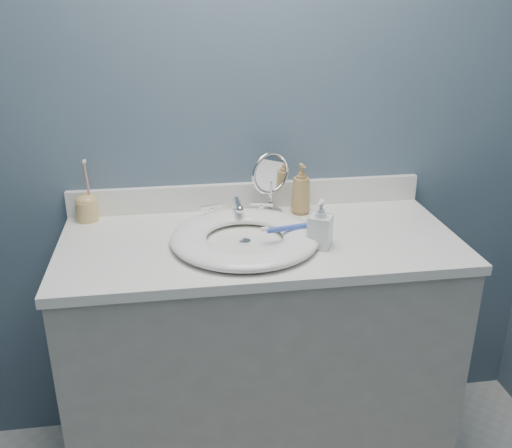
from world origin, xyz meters
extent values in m
cube|color=#48596D|center=(0.00, 1.25, 1.20)|extent=(2.20, 0.02, 2.40)
cube|color=#A8A499|center=(0.00, 0.97, 0.42)|extent=(1.20, 0.55, 0.85)
cube|color=white|center=(0.00, 0.97, 0.86)|extent=(1.22, 0.57, 0.03)
cube|color=white|center=(0.00, 1.24, 0.93)|extent=(1.22, 0.02, 0.09)
cylinder|color=silver|center=(-0.05, 0.94, 0.88)|extent=(0.04, 0.04, 0.01)
cube|color=silver|center=(-0.05, 1.16, 0.89)|extent=(0.22, 0.05, 0.01)
cylinder|color=silver|center=(-0.05, 1.16, 0.92)|extent=(0.03, 0.03, 0.06)
cylinder|color=silver|center=(-0.05, 1.11, 0.94)|extent=(0.02, 0.09, 0.02)
sphere|color=silver|center=(-0.05, 1.06, 0.94)|extent=(0.03, 0.03, 0.03)
cylinder|color=silver|center=(-0.14, 1.16, 0.90)|extent=(0.02, 0.02, 0.03)
cube|color=silver|center=(-0.14, 1.16, 0.92)|extent=(0.08, 0.03, 0.01)
cylinder|color=silver|center=(0.04, 1.16, 0.90)|extent=(0.02, 0.02, 0.03)
cube|color=silver|center=(0.04, 1.16, 0.92)|extent=(0.08, 0.03, 0.01)
cylinder|color=silver|center=(0.07, 1.17, 0.88)|extent=(0.08, 0.08, 0.01)
cylinder|color=silver|center=(0.07, 1.17, 0.94)|extent=(0.01, 0.01, 0.11)
torus|color=silver|center=(0.07, 1.17, 1.02)|extent=(0.14, 0.07, 0.15)
cylinder|color=white|center=(0.07, 1.17, 1.02)|extent=(0.11, 0.06, 0.12)
imported|color=#AB884D|center=(0.17, 1.16, 0.97)|extent=(0.07, 0.07, 0.17)
imported|color=silver|center=(0.17, 0.89, 0.95)|extent=(0.09, 0.09, 0.15)
cylinder|color=tan|center=(-0.54, 1.20, 0.91)|extent=(0.07, 0.07, 0.07)
ellipsoid|color=tan|center=(-0.54, 1.20, 0.95)|extent=(0.07, 0.06, 0.04)
cylinder|color=tan|center=(-0.53, 1.20, 1.01)|extent=(0.01, 0.02, 0.14)
cube|color=white|center=(-0.53, 1.20, 1.08)|extent=(0.01, 0.02, 0.01)
cube|color=#3450B8|center=(0.09, 0.94, 0.92)|extent=(0.15, 0.05, 0.01)
cube|color=white|center=(0.01, 0.92, 0.93)|extent=(0.02, 0.02, 0.01)
camera|label=1|loc=(-0.25, -0.61, 1.60)|focal=40.00mm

